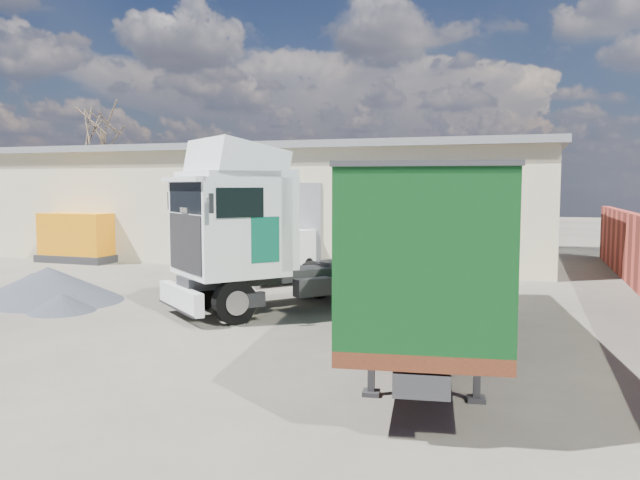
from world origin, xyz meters
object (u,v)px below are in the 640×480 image
(box_trailer, at_px, (427,239))
(orange_skip, at_px, (82,240))
(bare_tree, at_px, (102,116))
(tractor_unit, at_px, (260,240))
(panel_van, at_px, (266,253))

(box_trailer, bearing_deg, orange_skip, 141.97)
(bare_tree, relative_size, orange_skip, 2.63)
(tractor_unit, bearing_deg, panel_van, 152.11)
(box_trailer, distance_m, panel_van, 11.40)
(bare_tree, height_order, tractor_unit, bare_tree)
(panel_van, distance_m, orange_skip, 9.99)
(tractor_unit, relative_size, panel_van, 1.55)
(bare_tree, xyz_separation_m, tractor_unit, (18.88, -18.18, -5.94))
(tractor_unit, bearing_deg, orange_skip, -172.37)
(bare_tree, distance_m, box_trailer, 31.73)
(box_trailer, xyz_separation_m, panel_van, (-7.48, 8.48, -1.44))
(orange_skip, bearing_deg, tractor_unit, -30.89)
(tractor_unit, distance_m, panel_van, 7.01)
(bare_tree, bearing_deg, box_trailer, -40.38)
(tractor_unit, bearing_deg, box_trailer, 17.55)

